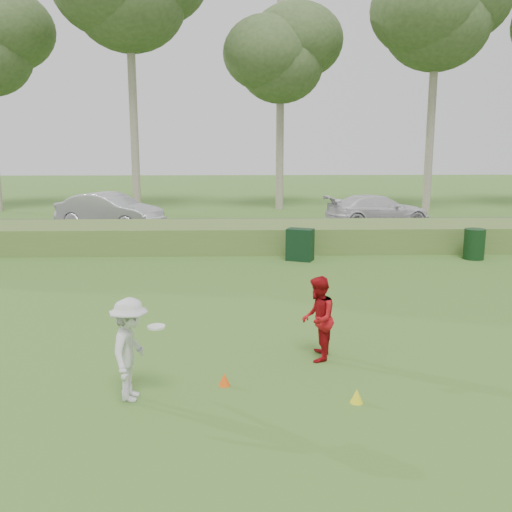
{
  "coord_description": "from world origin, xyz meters",
  "views": [
    {
      "loc": [
        -0.39,
        -8.68,
        3.83
      ],
      "look_at": [
        0.0,
        4.0,
        1.3
      ],
      "focal_mm": 40.0,
      "sensor_mm": 36.0,
      "label": 1
    }
  ],
  "objects_px": {
    "cone_orange": "(224,379)",
    "cone_yellow": "(357,396)",
    "utility_cabinet": "(300,245)",
    "car_mid": "(110,211)",
    "player_white": "(130,349)",
    "player_red": "(318,319)",
    "car_right": "(378,210)",
    "trash_bin": "(474,244)"
  },
  "relations": [
    {
      "from": "cone_orange",
      "to": "cone_yellow",
      "type": "xyz_separation_m",
      "value": [
        2.0,
        -0.68,
        0.0
      ]
    },
    {
      "from": "utility_cabinet",
      "to": "car_mid",
      "type": "relative_size",
      "value": 0.22
    },
    {
      "from": "cone_orange",
      "to": "utility_cabinet",
      "type": "bearing_deg",
      "value": 77.03
    },
    {
      "from": "player_white",
      "to": "player_red",
      "type": "distance_m",
      "value": 3.39
    },
    {
      "from": "utility_cabinet",
      "to": "cone_yellow",
      "type": "bearing_deg",
      "value": -69.28
    },
    {
      "from": "cone_orange",
      "to": "cone_yellow",
      "type": "bearing_deg",
      "value": -18.73
    },
    {
      "from": "player_white",
      "to": "car_right",
      "type": "distance_m",
      "value": 19.64
    },
    {
      "from": "cone_yellow",
      "to": "trash_bin",
      "type": "height_order",
      "value": "trash_bin"
    },
    {
      "from": "player_red",
      "to": "utility_cabinet",
      "type": "height_order",
      "value": "player_red"
    },
    {
      "from": "utility_cabinet",
      "to": "car_right",
      "type": "bearing_deg",
      "value": 82.07
    },
    {
      "from": "player_white",
      "to": "cone_orange",
      "type": "relative_size",
      "value": 7.64
    },
    {
      "from": "utility_cabinet",
      "to": "trash_bin",
      "type": "relative_size",
      "value": 1.04
    },
    {
      "from": "trash_bin",
      "to": "utility_cabinet",
      "type": "bearing_deg",
      "value": -179.7
    },
    {
      "from": "player_red",
      "to": "cone_orange",
      "type": "height_order",
      "value": "player_red"
    },
    {
      "from": "trash_bin",
      "to": "car_right",
      "type": "xyz_separation_m",
      "value": [
        -1.4,
        7.6,
        0.25
      ]
    },
    {
      "from": "player_red",
      "to": "car_right",
      "type": "bearing_deg",
      "value": 174.52
    },
    {
      "from": "cone_yellow",
      "to": "player_white",
      "type": "bearing_deg",
      "value": 175.79
    },
    {
      "from": "utility_cabinet",
      "to": "player_red",
      "type": "bearing_deg",
      "value": -71.88
    },
    {
      "from": "cone_yellow",
      "to": "trash_bin",
      "type": "distance_m",
      "value": 12.19
    },
    {
      "from": "player_white",
      "to": "cone_orange",
      "type": "bearing_deg",
      "value": -67.63
    },
    {
      "from": "cone_orange",
      "to": "player_white",
      "type": "bearing_deg",
      "value": -162.9
    },
    {
      "from": "cone_orange",
      "to": "car_right",
      "type": "xyz_separation_m",
      "value": [
        6.69,
        17.47,
        0.66
      ]
    },
    {
      "from": "utility_cabinet",
      "to": "car_right",
      "type": "relative_size",
      "value": 0.22
    },
    {
      "from": "cone_orange",
      "to": "utility_cabinet",
      "type": "height_order",
      "value": "utility_cabinet"
    },
    {
      "from": "cone_yellow",
      "to": "trash_bin",
      "type": "relative_size",
      "value": 0.21
    },
    {
      "from": "player_red",
      "to": "car_mid",
      "type": "xyz_separation_m",
      "value": [
        -7.08,
        15.56,
        0.09
      ]
    },
    {
      "from": "utility_cabinet",
      "to": "car_right",
      "type": "xyz_separation_m",
      "value": [
        4.43,
        7.63,
        0.23
      ]
    },
    {
      "from": "player_red",
      "to": "car_right",
      "type": "distance_m",
      "value": 17.14
    },
    {
      "from": "car_mid",
      "to": "car_right",
      "type": "distance_m",
      "value": 12.16
    },
    {
      "from": "trash_bin",
      "to": "cone_orange",
      "type": "bearing_deg",
      "value": -129.35
    },
    {
      "from": "cone_orange",
      "to": "cone_yellow",
      "type": "height_order",
      "value": "cone_yellow"
    },
    {
      "from": "player_red",
      "to": "utility_cabinet",
      "type": "distance_m",
      "value": 8.78
    },
    {
      "from": "car_mid",
      "to": "car_right",
      "type": "bearing_deg",
      "value": -61.71
    },
    {
      "from": "player_white",
      "to": "utility_cabinet",
      "type": "height_order",
      "value": "player_white"
    },
    {
      "from": "player_white",
      "to": "car_right",
      "type": "bearing_deg",
      "value": -19.03
    },
    {
      "from": "cone_orange",
      "to": "utility_cabinet",
      "type": "distance_m",
      "value": 10.11
    },
    {
      "from": "cone_orange",
      "to": "trash_bin",
      "type": "height_order",
      "value": "trash_bin"
    },
    {
      "from": "player_red",
      "to": "utility_cabinet",
      "type": "xyz_separation_m",
      "value": [
        0.62,
        8.75,
        -0.23
      ]
    },
    {
      "from": "car_mid",
      "to": "player_white",
      "type": "bearing_deg",
      "value": -142.26
    },
    {
      "from": "car_right",
      "to": "trash_bin",
      "type": "bearing_deg",
      "value": -179.5
    },
    {
      "from": "cone_yellow",
      "to": "car_mid",
      "type": "height_order",
      "value": "car_mid"
    },
    {
      "from": "cone_orange",
      "to": "car_mid",
      "type": "height_order",
      "value": "car_mid"
    }
  ]
}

